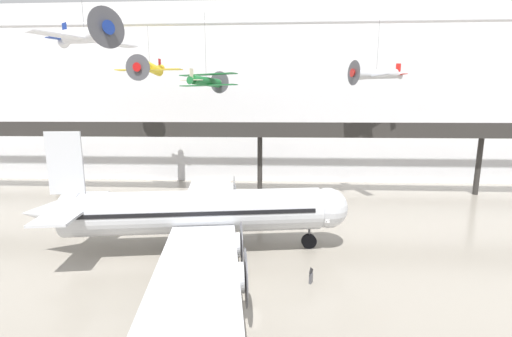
{
  "coord_description": "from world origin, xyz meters",
  "views": [
    {
      "loc": [
        1.98,
        -21.63,
        12.3
      ],
      "look_at": [
        0.26,
        11.01,
        6.25
      ],
      "focal_mm": 24.0,
      "sensor_mm": 36.0,
      "label": 1
    }
  ],
  "objects_px": {
    "suspended_plane_silver_racer": "(376,74)",
    "suspended_plane_white_twin": "(85,36)",
    "airliner_silver_main": "(194,212)",
    "suspended_plane_green_biplane": "(206,81)",
    "suspended_plane_yellow_lowwing": "(150,67)",
    "info_sign_pedestal": "(311,277)"
  },
  "relations": [
    {
      "from": "suspended_plane_silver_racer",
      "to": "suspended_plane_white_twin",
      "type": "height_order",
      "value": "suspended_plane_white_twin"
    },
    {
      "from": "airliner_silver_main",
      "to": "suspended_plane_green_biplane",
      "type": "distance_m",
      "value": 16.47
    },
    {
      "from": "suspended_plane_silver_racer",
      "to": "suspended_plane_white_twin",
      "type": "bearing_deg",
      "value": 7.32
    },
    {
      "from": "suspended_plane_green_biplane",
      "to": "suspended_plane_silver_racer",
      "type": "xyz_separation_m",
      "value": [
        19.64,
        3.86,
        0.96
      ]
    },
    {
      "from": "airliner_silver_main",
      "to": "suspended_plane_yellow_lowwing",
      "type": "bearing_deg",
      "value": 109.49
    },
    {
      "from": "suspended_plane_white_twin",
      "to": "suspended_plane_yellow_lowwing",
      "type": "bearing_deg",
      "value": 121.4
    },
    {
      "from": "info_sign_pedestal",
      "to": "airliner_silver_main",
      "type": "bearing_deg",
      "value": 179.83
    },
    {
      "from": "airliner_silver_main",
      "to": "info_sign_pedestal",
      "type": "height_order",
      "value": "airliner_silver_main"
    },
    {
      "from": "info_sign_pedestal",
      "to": "suspended_plane_silver_racer",
      "type": "bearing_deg",
      "value": 91.2
    },
    {
      "from": "airliner_silver_main",
      "to": "suspended_plane_yellow_lowwing",
      "type": "xyz_separation_m",
      "value": [
        -9.56,
        18.04,
        13.53
      ]
    },
    {
      "from": "suspended_plane_white_twin",
      "to": "info_sign_pedestal",
      "type": "height_order",
      "value": "suspended_plane_white_twin"
    },
    {
      "from": "suspended_plane_white_twin",
      "to": "info_sign_pedestal",
      "type": "distance_m",
      "value": 27.09
    },
    {
      "from": "suspended_plane_green_biplane",
      "to": "info_sign_pedestal",
      "type": "distance_m",
      "value": 24.18
    },
    {
      "from": "suspended_plane_green_biplane",
      "to": "suspended_plane_white_twin",
      "type": "relative_size",
      "value": 1.0
    },
    {
      "from": "suspended_plane_white_twin",
      "to": "airliner_silver_main",
      "type": "bearing_deg",
      "value": 14.11
    },
    {
      "from": "suspended_plane_green_biplane",
      "to": "info_sign_pedestal",
      "type": "xyz_separation_m",
      "value": [
        10.25,
        -16.42,
        -14.49
      ]
    },
    {
      "from": "suspended_plane_silver_racer",
      "to": "info_sign_pedestal",
      "type": "bearing_deg",
      "value": 48.65
    },
    {
      "from": "airliner_silver_main",
      "to": "suspended_plane_yellow_lowwing",
      "type": "height_order",
      "value": "suspended_plane_yellow_lowwing"
    },
    {
      "from": "suspended_plane_silver_racer",
      "to": "airliner_silver_main",
      "type": "bearing_deg",
      "value": 23.7
    },
    {
      "from": "suspended_plane_white_twin",
      "to": "info_sign_pedestal",
      "type": "relative_size",
      "value": 6.78
    },
    {
      "from": "airliner_silver_main",
      "to": "suspended_plane_silver_racer",
      "type": "relative_size",
      "value": 3.78
    },
    {
      "from": "airliner_silver_main",
      "to": "suspended_plane_yellow_lowwing",
      "type": "distance_m",
      "value": 24.49
    }
  ]
}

